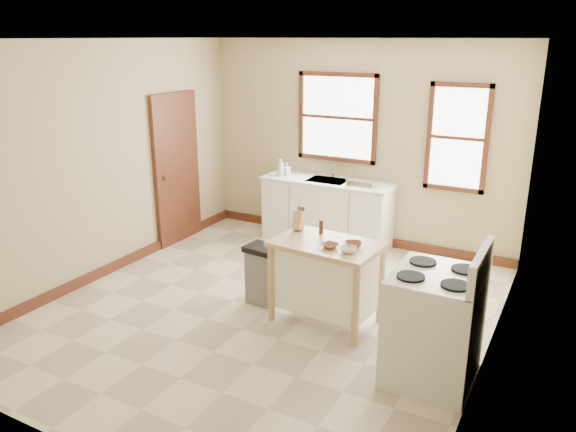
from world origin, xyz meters
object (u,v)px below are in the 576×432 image
Objects in this scene: soap_bottle_a at (281,168)px; bowl_a at (330,246)px; bowl_c at (348,250)px; dish_rack at (363,182)px; trash_bin at (262,274)px; knife_block at (299,221)px; gas_stove at (435,312)px; kitchen_island at (326,282)px; bowl_b at (353,244)px; pepper_grinder at (321,227)px; soap_bottle_b at (287,169)px.

soap_bottle_a reaches higher than bowl_a.
soap_bottle_a is 1.48× the size of bowl_c.
dish_rack is 0.58× the size of trash_bin.
knife_block is at bearing 154.07° from bowl_c.
dish_rack is 1.92× the size of knife_block.
dish_rack is 3.04m from gas_stove.
kitchen_island is at bearing -28.43° from soap_bottle_a.
kitchen_island is at bearing 125.90° from bowl_a.
bowl_b is (0.19, 0.13, 0.00)m from bowl_a.
bowl_c is (0.21, -0.03, 0.01)m from bowl_a.
pepper_grinder reaches higher than trash_bin.
pepper_grinder is at bearing 127.06° from bowl_a.
dish_rack is at bearing 123.02° from gas_stove.
soap_bottle_b is (0.05, 0.08, -0.03)m from soap_bottle_a.
trash_bin is 2.10m from gas_stove.
knife_block is 0.60m from bowl_a.
trash_bin is (0.81, -2.04, -0.68)m from soap_bottle_b.
bowl_a is at bearing -6.05° from trash_bin.
soap_bottle_b is at bearing 121.40° from knife_block.
bowl_c is (1.95, -2.18, -0.15)m from soap_bottle_a.
bowl_c is at bearing -8.34° from bowl_a.
knife_block reaches higher than bowl_a.
pepper_grinder reaches higher than bowl_b.
kitchen_island is at bearing -52.32° from pepper_grinder.
soap_bottle_a is at bearing 129.02° from bowl_a.
kitchen_island is at bearing 0.95° from trash_bin.
soap_bottle_b is 1.10× the size of bowl_c.
bowl_c is at bearing -38.30° from pepper_grinder.
bowl_b is at bearing -23.90° from soap_bottle_a.
soap_bottle_b is 1.01× the size of bowl_b.
gas_stove reaches higher than bowl_a.
knife_block reaches higher than trash_bin.
bowl_b reaches higher than kitchen_island.
pepper_grinder reaches higher than bowl_c.
trash_bin is at bearing 169.04° from bowl_c.
dish_rack reaches higher than bowl_b.
gas_stove reaches higher than knife_block.
pepper_grinder is (1.49, -1.82, -0.10)m from soap_bottle_a.
soap_bottle_b reaches higher than pepper_grinder.
pepper_grinder reaches higher than bowl_a.
soap_bottle_b is at bearing 77.66° from soap_bottle_a.
bowl_b is (1.93, -2.01, -0.15)m from soap_bottle_a.
pepper_grinder is at bearing 18.95° from trash_bin.
soap_bottle_b is at bearing 117.09° from trash_bin.
gas_stove reaches higher than trash_bin.
gas_stove reaches higher than bowl_b.
trash_bin is (-0.37, -1.99, -0.64)m from dish_rack.
bowl_b is at bearing -15.25° from knife_block.
knife_block is at bearing -38.13° from soap_bottle_b.
bowl_a is (0.50, -0.32, -0.08)m from knife_block.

